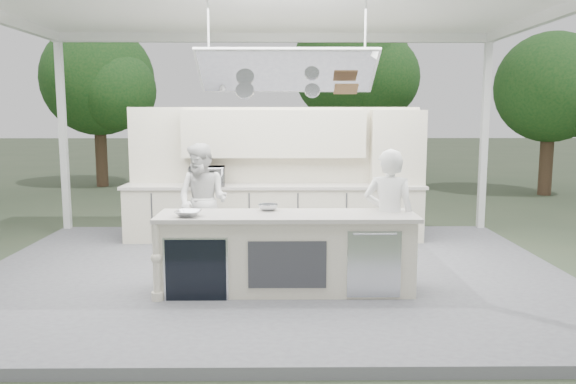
{
  "coord_description": "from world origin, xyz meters",
  "views": [
    {
      "loc": [
        0.15,
        -7.52,
        2.26
      ],
      "look_at": [
        0.23,
        0.4,
        1.15
      ],
      "focal_mm": 35.0,
      "sensor_mm": 36.0,
      "label": 1
    }
  ],
  "objects_px": {
    "head_chef": "(389,218)",
    "sous_chef": "(203,201)",
    "back_counter": "(274,212)",
    "demo_island": "(285,253)"
  },
  "relations": [
    {
      "from": "head_chef",
      "to": "sous_chef",
      "type": "height_order",
      "value": "head_chef"
    },
    {
      "from": "back_counter",
      "to": "head_chef",
      "type": "bearing_deg",
      "value": -60.6
    },
    {
      "from": "back_counter",
      "to": "head_chef",
      "type": "relative_size",
      "value": 2.96
    },
    {
      "from": "sous_chef",
      "to": "head_chef",
      "type": "bearing_deg",
      "value": -5.93
    },
    {
      "from": "back_counter",
      "to": "sous_chef",
      "type": "distance_m",
      "value": 1.61
    },
    {
      "from": "head_chef",
      "to": "sous_chef",
      "type": "xyz_separation_m",
      "value": [
        -2.5,
        1.42,
        -0.0
      ]
    },
    {
      "from": "back_counter",
      "to": "demo_island",
      "type": "bearing_deg",
      "value": -86.37
    },
    {
      "from": "demo_island",
      "to": "head_chef",
      "type": "distance_m",
      "value": 1.36
    },
    {
      "from": "demo_island",
      "to": "back_counter",
      "type": "relative_size",
      "value": 0.61
    },
    {
      "from": "back_counter",
      "to": "sous_chef",
      "type": "xyz_separation_m",
      "value": [
        -1.04,
        -1.18,
        0.38
      ]
    }
  ]
}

